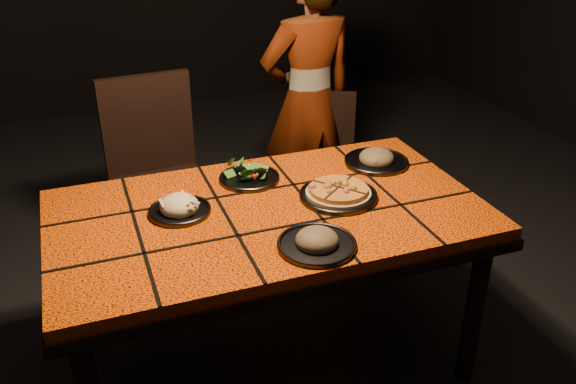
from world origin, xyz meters
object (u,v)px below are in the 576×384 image
object	(u,v)px
plate_pizza	(338,193)
plate_pasta	(179,208)
chair_far_right	(320,159)
diner	(309,101)
dining_table	(268,227)
chair_far_left	(156,165)

from	to	relation	value
plate_pizza	plate_pasta	xyz separation A→B (m)	(-0.60, 0.09, 0.00)
chair_far_right	diner	bearing A→B (deg)	124.03
chair_far_right	plate_pasta	xyz separation A→B (m)	(-0.92, -0.83, 0.30)
chair_far_right	plate_pizza	bearing A→B (deg)	-86.89
diner	plate_pasta	bearing A→B (deg)	40.96
chair_far_right	plate_pasta	distance (m)	1.28
plate_pizza	plate_pasta	distance (m)	0.61
dining_table	plate_pizza	world-z (taller)	plate_pizza
chair_far_left	chair_far_right	size ratio (longest dim) A/B	1.22
chair_far_left	diner	xyz separation A→B (m)	(0.86, 0.12, 0.19)
chair_far_left	chair_far_right	bearing A→B (deg)	-4.96
dining_table	plate_pizza	distance (m)	0.30
diner	plate_pasta	size ratio (longest dim) A/B	6.65
chair_far_left	dining_table	bearing A→B (deg)	-77.65
dining_table	chair_far_right	distance (m)	1.11
plate_pasta	diner	bearing A→B (deg)	46.62
diner	chair_far_left	bearing A→B (deg)	1.98
chair_far_right	plate_pizza	distance (m)	1.02
chair_far_left	plate_pizza	bearing A→B (deg)	-63.36
chair_far_right	diner	xyz separation A→B (m)	(-0.02, 0.12, 0.29)
dining_table	diner	distance (m)	1.19
dining_table	plate_pizza	xyz separation A→B (m)	(0.28, -0.01, 0.10)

